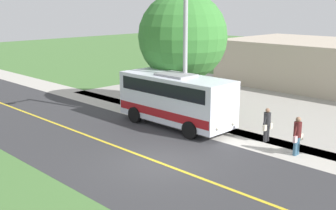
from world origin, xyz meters
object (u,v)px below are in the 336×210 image
Objects in this scene: pedestrian_with_bags at (297,135)px; tree_curbside at (183,37)px; street_light_pole at (184,39)px; shuttle_bus_front at (176,98)px; pedestrian_waiting at (267,124)px.

tree_curbside is (-2.47, -9.20, 3.62)m from pedestrian_with_bags.
street_light_pole reaches higher than tree_curbside.
shuttle_bus_front is 5.17m from pedestrian_waiting.
street_light_pole is (-0.43, 0.16, 3.10)m from shuttle_bus_front.
tree_curbside reaches higher than pedestrian_with_bags.
pedestrian_with_bags is at bearing 74.95° from tree_curbside.
shuttle_bus_front is 0.94× the size of tree_curbside.
tree_curbside is at bearing -103.72° from pedestrian_waiting.
tree_curbside is (-2.52, -2.42, -0.13)m from street_light_pole.
pedestrian_with_bags reaches higher than pedestrian_waiting.
shuttle_bus_front is 3.13m from street_light_pole.
street_light_pole is at bearing 159.01° from shuttle_bus_front.
tree_curbside is at bearing -105.05° from pedestrian_with_bags.
pedestrian_waiting is 0.20× the size of street_light_pole.
tree_curbside is (-1.77, -7.23, 3.67)m from pedestrian_waiting.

